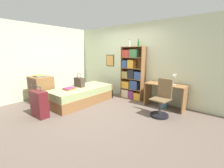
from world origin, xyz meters
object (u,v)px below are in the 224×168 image
Objects in this scene: bed at (82,95)px; waste_bin at (163,103)px; handbag at (79,82)px; desk_chair at (161,104)px; magazine_pile_on_dresser at (39,76)px; desk_lamp at (175,77)px; bottle_green at (129,44)px; dresser at (41,90)px; bottle_brown at (138,44)px; suitcase at (39,104)px; desk at (165,91)px; book_stack_on_bed at (70,89)px; bookcase at (132,76)px.

bed is 7.58× the size of waste_bin.
handbag reaches higher than bed.
waste_bin is at bearing 105.16° from desk_chair.
magazine_pile_on_dresser is at bearing -156.05° from desk_chair.
waste_bin is at bearing -158.16° from desk_lamp.
desk_chair is (2.44, 0.62, 0.06)m from bed.
magazine_pile_on_dresser is 3.12m from bottle_green.
desk_chair reaches higher than dresser.
handbag is 2.13m from bottle_green.
bottle_brown is 2.07m from waste_bin.
suitcase reaches higher than bed.
handbag is 1.28× the size of desk_lamp.
bottle_green reaches higher than bed.
bottle_green is 2.36m from desk_chair.
desk is at bearing 33.90° from magazine_pile_on_dresser.
dresser is at bearing -136.76° from bed.
bed is 4.38× the size of handbag.
bottle_brown is (1.34, 1.44, 1.24)m from handbag.
book_stack_on_bed is 1.57× the size of bottle_brown.
bed is 6.00× the size of magazine_pile_on_dresser.
magazine_pile_on_dresser is at bearing -146.10° from desk.
suitcase is (0.16, -1.42, -0.33)m from handbag.
bed is at bearing -151.34° from waste_bin.
dresser reaches higher than bed.
handbag is at bearing 46.93° from dresser.
book_stack_on_bed is at bearing -145.76° from desk_lamp.
bed is 1.14× the size of bookcase.
bottle_brown reaches higher than desk_chair.
book_stack_on_bed is at bearing -97.97° from bed.
handbag is at bearing 176.26° from bed.
handbag is at bearing -166.42° from desk_chair.
desk_chair is (2.49, 1.03, -0.23)m from book_stack_on_bed.
suitcase is 2.20× the size of desk_lamp.
handbag is 0.53× the size of dresser.
magazine_pile_on_dresser reaches higher than bed.
bottle_brown reaches higher than desk_lamp.
bookcase is at bearing 59.22° from book_stack_on_bed.
bed is 2.54× the size of suitcase.
dresser reaches higher than suitcase.
bottle_green is (0.89, 1.42, 1.66)m from bed.
desk_lamp is at bearing 34.24° from book_stack_on_bed.
waste_bin is at bearing -11.14° from bottle_brown.
desk_chair is at bearing -27.43° from bottle_green.
book_stack_on_bed is 0.43× the size of dresser.
book_stack_on_bed is 0.46× the size of suitcase.
suitcase is at bearing -129.51° from desk.
bottle_green is 2.26m from waste_bin.
desk_chair is (3.39, 1.51, -0.59)m from magazine_pile_on_dresser.
suitcase is (0.11, -1.00, -0.20)m from book_stack_on_bed.
suitcase is 3.47m from bottle_brown.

